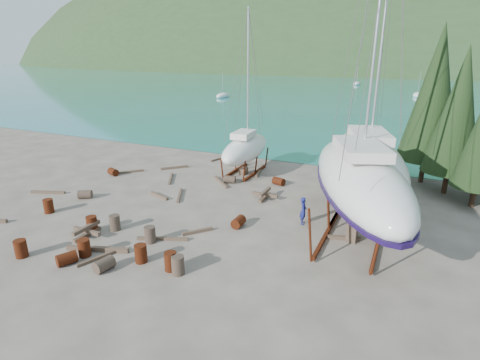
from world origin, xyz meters
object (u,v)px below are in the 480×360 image
at_px(large_sailboat_near, 359,178).
at_px(worker, 303,211).
at_px(small_sailboat_shore, 245,148).
at_px(large_sailboat_far, 367,161).

xyz_separation_m(large_sailboat_near, worker, (-2.91, 0.30, -2.47)).
relative_size(small_sailboat_shore, worker, 7.79).
relative_size(large_sailboat_near, large_sailboat_far, 1.03).
xyz_separation_m(large_sailboat_near, small_sailboat_shore, (-9.94, 7.85, -1.20)).
bearing_deg(small_sailboat_shore, large_sailboat_near, -41.45).
xyz_separation_m(large_sailboat_far, worker, (-2.86, -3.41, -2.43)).
bearing_deg(large_sailboat_far, large_sailboat_near, -105.97).
distance_m(large_sailboat_near, large_sailboat_far, 3.71).
height_order(small_sailboat_shore, worker, small_sailboat_shore).
relative_size(large_sailboat_far, small_sailboat_shore, 1.57).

